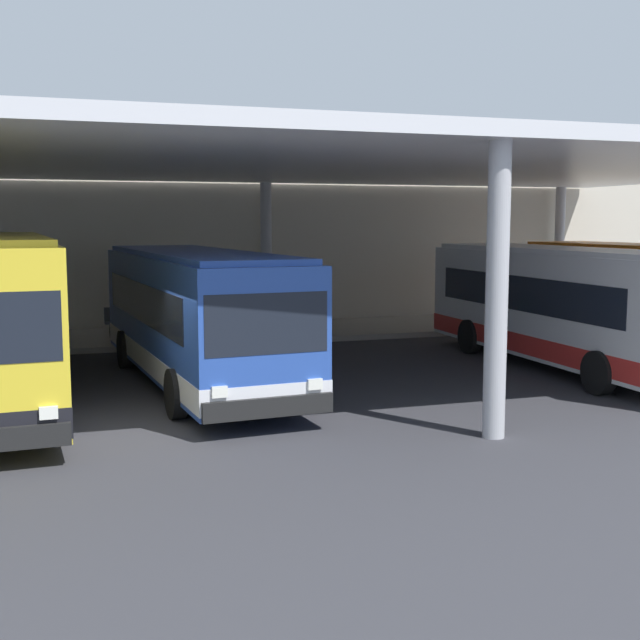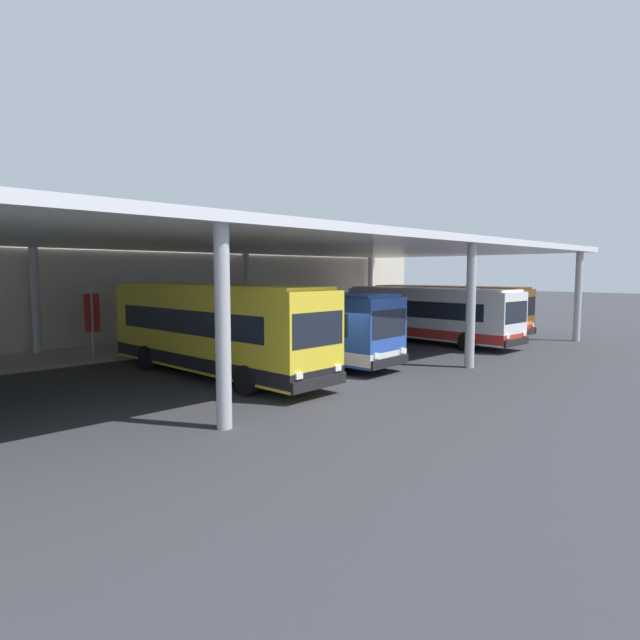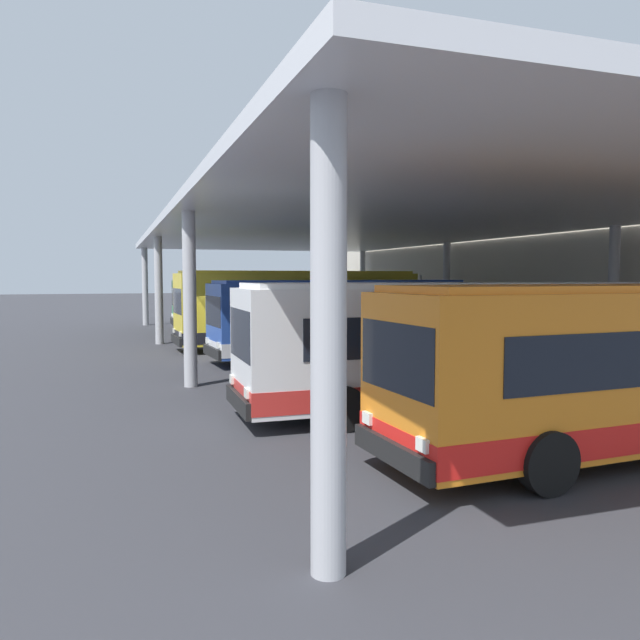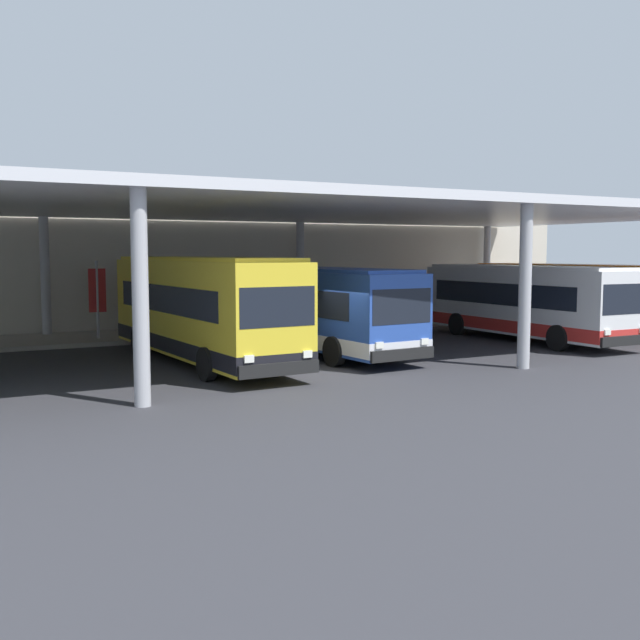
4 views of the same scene
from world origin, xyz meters
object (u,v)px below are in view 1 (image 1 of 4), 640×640
(bus_far_bay, at_px, (564,306))
(trash_bin, at_px, (254,316))
(bus_middle_bay, at_px, (196,315))
(bench_waiting, at_px, (133,320))

(bus_far_bay, distance_m, trash_bin, 10.54)
(bus_middle_bay, xyz_separation_m, bench_waiting, (-0.71, 7.83, -0.99))
(bus_middle_bay, distance_m, bench_waiting, 7.92)
(bus_far_bay, bearing_deg, trash_bin, 126.95)
(bus_middle_bay, xyz_separation_m, bus_far_bay, (9.58, -0.84, 0.00))
(bench_waiting, bearing_deg, trash_bin, -4.08)
(bench_waiting, bearing_deg, bus_middle_bay, -84.80)
(bus_far_bay, relative_size, trash_bin, 10.78)
(bus_far_bay, relative_size, bench_waiting, 5.87)
(bench_waiting, bearing_deg, bus_far_bay, -40.11)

